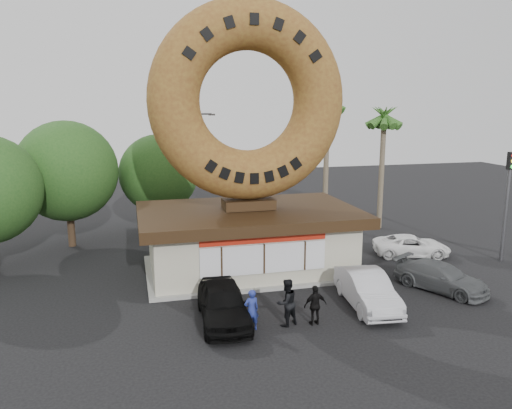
{
  "coord_description": "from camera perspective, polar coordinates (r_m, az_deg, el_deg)",
  "views": [
    {
      "loc": [
        -5.82,
        -18.46,
        8.67
      ],
      "look_at": [
        -0.11,
        4.0,
        3.92
      ],
      "focal_mm": 35.0,
      "sensor_mm": 36.0,
      "label": 1
    }
  ],
  "objects": [
    {
      "name": "car_grey",
      "position": [
        25.17,
        20.39,
        -7.77
      ],
      "size": [
        3.65,
        4.74,
        1.28
      ],
      "primitive_type": "imported",
      "rotation": [
        0.0,
        0.0,
        0.49
      ],
      "color": "#56595B",
      "rests_on": "ground"
    },
    {
      "name": "car_black",
      "position": [
        20.37,
        -3.76,
        -11.18
      ],
      "size": [
        2.14,
        4.77,
        1.59
      ],
      "primitive_type": "imported",
      "rotation": [
        0.0,
        0.0,
        -0.06
      ],
      "color": "black",
      "rests_on": "ground"
    },
    {
      "name": "palm_near",
      "position": [
        35.08,
        8.2,
        11.05
      ],
      "size": [
        2.6,
        2.6,
        9.75
      ],
      "color": "#726651",
      "rests_on": "ground"
    },
    {
      "name": "person_center",
      "position": [
        20.02,
        3.51,
        -11.11
      ],
      "size": [
        1.13,
        1.02,
        1.91
      ],
      "primitive_type": "imported",
      "rotation": [
        0.0,
        0.0,
        3.52
      ],
      "color": "black",
      "rests_on": "ground"
    },
    {
      "name": "car_white",
      "position": [
        30.1,
        17.36,
        -4.51
      ],
      "size": [
        4.68,
        3.1,
        1.19
      ],
      "primitive_type": "imported",
      "rotation": [
        0.0,
        0.0,
        1.29
      ],
      "color": "white",
      "rests_on": "ground"
    },
    {
      "name": "palm_far",
      "position": [
        35.25,
        14.44,
        9.3
      ],
      "size": [
        2.6,
        2.6,
        8.75
      ],
      "color": "#726651",
      "rests_on": "ground"
    },
    {
      "name": "traffic_signal",
      "position": [
        30.33,
        26.81,
        1.22
      ],
      "size": [
        0.3,
        0.38,
        6.07
      ],
      "color": "#59595E",
      "rests_on": "ground"
    },
    {
      "name": "tree_mid",
      "position": [
        33.83,
        -11.07,
        3.47
      ],
      "size": [
        5.2,
        5.2,
        6.63
      ],
      "color": "#473321",
      "rests_on": "ground"
    },
    {
      "name": "person_left",
      "position": [
        19.64,
        -0.52,
        -11.95
      ],
      "size": [
        0.65,
        0.48,
        1.65
      ],
      "primitive_type": "imported",
      "rotation": [
        0.0,
        0.0,
        3.28
      ],
      "color": "navy",
      "rests_on": "ground"
    },
    {
      "name": "person_right",
      "position": [
        20.24,
        6.79,
        -11.35
      ],
      "size": [
        0.98,
        0.46,
        1.62
      ],
      "primitive_type": "imported",
      "rotation": [
        0.0,
        0.0,
        3.21
      ],
      "color": "black",
      "rests_on": "ground"
    },
    {
      "name": "car_silver",
      "position": [
        22.31,
        12.58,
        -9.47
      ],
      "size": [
        2.08,
        4.76,
        1.52
      ],
      "primitive_type": "imported",
      "rotation": [
        0.0,
        0.0,
        -0.1
      ],
      "color": "#BABAC0",
      "rests_on": "ground"
    },
    {
      "name": "tree_west",
      "position": [
        31.93,
        -20.81,
        3.58
      ],
      "size": [
        6.0,
        6.0,
        7.65
      ],
      "color": "#473321",
      "rests_on": "ground"
    },
    {
      "name": "ground",
      "position": [
        21.21,
        3.02,
        -12.56
      ],
      "size": [
        90.0,
        90.0,
        0.0
      ],
      "primitive_type": "plane",
      "color": "black",
      "rests_on": "ground"
    },
    {
      "name": "giant_donut",
      "position": [
        25.14,
        -0.9,
        11.72
      ],
      "size": [
        9.86,
        2.51,
        9.86
      ],
      "primitive_type": "torus",
      "rotation": [
        1.57,
        0.0,
        0.0
      ],
      "color": "olive",
      "rests_on": "donut_shop"
    },
    {
      "name": "donut_shop",
      "position": [
        26.06,
        -0.84,
        -3.78
      ],
      "size": [
        11.2,
        7.2,
        3.8
      ],
      "color": "beige",
      "rests_on": "ground"
    },
    {
      "name": "street_lamp",
      "position": [
        34.94,
        -7.67,
        4.6
      ],
      "size": [
        2.11,
        0.2,
        8.0
      ],
      "color": "#59595E",
      "rests_on": "ground"
    }
  ]
}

